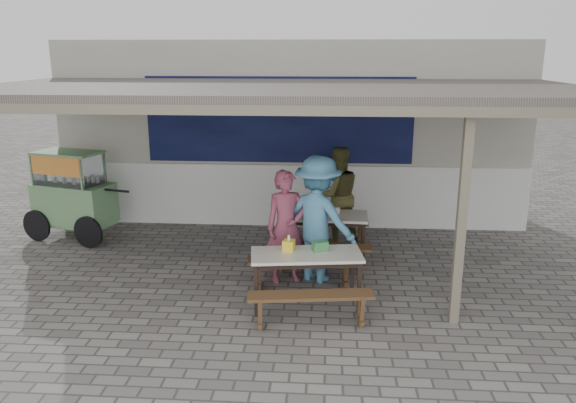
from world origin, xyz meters
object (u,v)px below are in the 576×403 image
(table_right, at_px, (306,259))
(condiment_jar, at_px, (337,210))
(patron_right_table, at_px, (318,219))
(table_left, at_px, (323,219))
(donation_box, at_px, (320,246))
(condiment_bowl, at_px, (319,212))
(bench_left_wall, at_px, (324,227))
(patron_street_side, at_px, (286,227))
(bench_right_street, at_px, (311,302))
(tissue_box, at_px, (289,245))
(bench_left_street, at_px, (321,252))
(vendor_cart, at_px, (72,192))
(bench_right_wall, at_px, (302,265))
(patron_wall_side, at_px, (337,195))

(table_right, height_order, condiment_jar, condiment_jar)
(patron_right_table, xyz_separation_m, condiment_jar, (0.29, 0.97, -0.13))
(table_left, relative_size, donation_box, 7.40)
(patron_right_table, relative_size, condiment_bowl, 10.83)
(donation_box, height_order, condiment_bowl, donation_box)
(table_right, bearing_deg, bench_left_wall, 77.26)
(patron_street_side, bearing_deg, bench_right_street, -94.48)
(table_left, height_order, tissue_box, tissue_box)
(condiment_jar, bearing_deg, bench_left_wall, 110.86)
(donation_box, distance_m, condiment_bowl, 1.79)
(bench_left_street, xyz_separation_m, vendor_cart, (-4.47, 1.36, 0.52))
(bench_left_street, distance_m, patron_street_side, 0.77)
(table_left, height_order, bench_left_street, table_left)
(condiment_bowl, bearing_deg, patron_street_side, -113.43)
(tissue_box, distance_m, donation_box, 0.41)
(table_left, bearing_deg, condiment_jar, 23.98)
(patron_street_side, xyz_separation_m, donation_box, (0.50, -0.75, -0.02))
(bench_right_wall, xyz_separation_m, patron_right_table, (0.21, 0.34, 0.59))
(table_left, relative_size, bench_left_wall, 0.94)
(condiment_bowl, bearing_deg, bench_right_street, -91.00)
(bench_left_wall, height_order, bench_right_street, same)
(patron_wall_side, bearing_deg, bench_left_street, 64.15)
(bench_left_wall, distance_m, donation_box, 2.38)
(table_left, bearing_deg, patron_wall_side, 76.02)
(condiment_bowl, bearing_deg, patron_wall_side, 67.53)
(bench_left_street, height_order, donation_box, donation_box)
(patron_right_table, relative_size, donation_box, 9.60)
(patron_street_side, relative_size, patron_right_table, 0.89)
(bench_right_wall, xyz_separation_m, donation_box, (0.26, -0.49, 0.47))
(bench_right_wall, distance_m, vendor_cart, 4.66)
(bench_left_wall, relative_size, donation_box, 7.85)
(condiment_jar, distance_m, condiment_bowl, 0.30)
(bench_left_wall, xyz_separation_m, patron_right_table, (-0.09, -1.51, 0.60))
(vendor_cart, bearing_deg, patron_right_table, -4.36)
(vendor_cart, bearing_deg, condiment_bowl, 7.37)
(table_right, relative_size, patron_street_side, 0.91)
(table_left, distance_m, condiment_jar, 0.28)
(table_left, xyz_separation_m, condiment_jar, (0.23, 0.09, 0.13))
(bench_right_wall, relative_size, condiment_jar, 15.55)
(bench_left_wall, bearing_deg, table_right, -93.27)
(vendor_cart, height_order, condiment_jar, vendor_cart)
(bench_right_street, bearing_deg, patron_wall_side, 76.11)
(bench_right_street, xyz_separation_m, condiment_jar, (0.34, 2.50, 0.46))
(bench_right_street, relative_size, patron_wall_side, 0.91)
(bench_left_wall, relative_size, table_right, 1.01)
(bench_right_street, distance_m, patron_right_table, 1.65)
(table_right, height_order, condiment_bowl, condiment_bowl)
(donation_box, bearing_deg, patron_street_side, 123.81)
(vendor_cart, bearing_deg, bench_left_wall, 14.40)
(bench_right_wall, bearing_deg, patron_street_side, 125.66)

